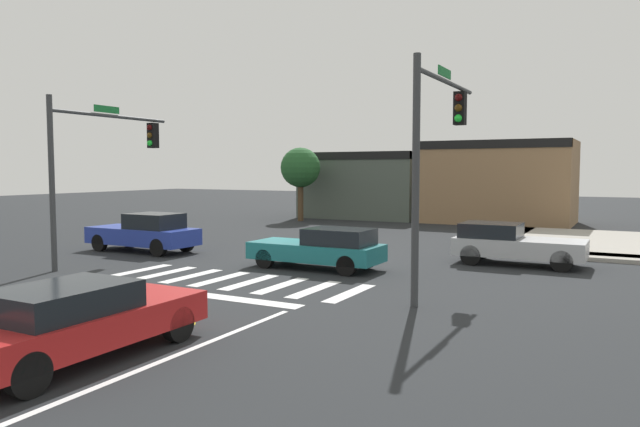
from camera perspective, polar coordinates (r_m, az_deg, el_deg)
The scene contains 12 objects.
ground_plane at distance 21.32m, azimuth -1.02°, elevation -4.52°, with size 120.00×120.00×0.00m, color #232628.
crosswalk_near at distance 17.59m, azimuth -8.26°, elevation -6.43°, with size 7.90×2.56×0.01m.
bike_detector_marking at distance 12.99m, azimuth -13.98°, elevation -10.34°, with size 0.91×0.91×0.01m.
curb_corner_northeast at distance 28.04m, azimuth 24.38°, elevation -2.64°, with size 10.00×10.60×0.15m.
storefront_row at distance 38.94m, azimuth 10.94°, elevation 2.87°, with size 17.17×5.85×4.97m.
traffic_signal_southeast at distance 15.64m, azimuth 11.31°, elevation 7.46°, with size 0.32×4.98×5.93m.
traffic_signal_southwest at distance 21.83m, azimuth -20.39°, elevation 5.60°, with size 0.32×5.17×5.60m.
car_red at distance 11.01m, azimuth -22.46°, elevation -9.49°, with size 1.78×4.60×1.33m.
car_blue at distance 24.38m, azimuth -16.51°, elevation -1.78°, with size 4.60×1.76×1.54m.
car_silver at distance 21.30m, azimuth 18.11°, elevation -2.77°, with size 4.24×1.91×1.40m.
car_teal at distance 19.32m, azimuth 0.17°, elevation -3.36°, with size 4.40×1.71×1.36m.
roadside_tree at distance 37.45m, azimuth -1.90°, elevation 4.40°, with size 2.52×2.52×4.66m.
Camera 1 is at (10.31, -18.38, 3.24)m, focal length 33.13 mm.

